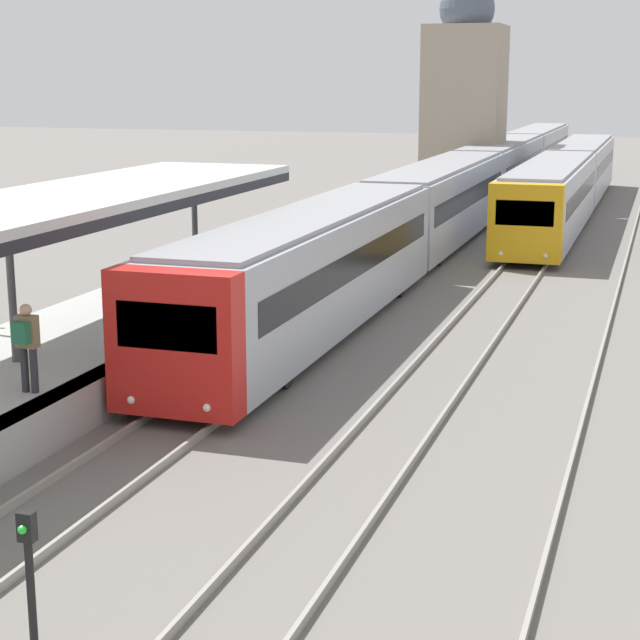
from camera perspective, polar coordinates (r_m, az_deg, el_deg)
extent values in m
cube|color=beige|center=(22.13, -16.38, 5.62)|extent=(4.00, 22.10, 0.20)
cube|color=black|center=(21.12, -11.92, 4.94)|extent=(0.08, 22.10, 0.24)
cylinder|color=#47474C|center=(22.37, -16.12, 1.56)|extent=(0.16, 0.16, 2.99)
cylinder|color=#47474C|center=(29.99, -6.68, 4.74)|extent=(0.16, 0.16, 2.99)
cylinder|color=#2D2D33|center=(20.40, -15.48, -2.55)|extent=(0.14, 0.14, 0.85)
cylinder|color=#2D2D33|center=(20.29, -15.00, -2.61)|extent=(0.14, 0.14, 0.85)
cube|color=olive|center=(20.17, -15.36, -0.59)|extent=(0.40, 0.22, 0.60)
sphere|color=tan|center=(20.08, -15.43, 0.53)|extent=(0.22, 0.22, 0.22)
cube|color=#236B47|center=(20.00, -15.68, -0.66)|extent=(0.30, 0.18, 0.40)
cube|color=red|center=(20.43, -7.75, -1.23)|extent=(2.63, 0.70, 2.80)
cube|color=black|center=(20.05, -8.19, -0.36)|extent=(2.05, 0.04, 0.90)
sphere|color=#EFEACC|center=(20.78, -10.03, -4.22)|extent=(0.16, 0.16, 0.16)
sphere|color=#EFEACC|center=(20.11, -6.05, -4.67)|extent=(0.16, 0.16, 0.16)
cube|color=#A8ADB7|center=(27.99, -0.37, 2.71)|extent=(2.63, 15.95, 2.80)
cube|color=gray|center=(27.77, -0.38, 5.68)|extent=(2.31, 15.63, 0.12)
cube|color=black|center=(27.94, -0.37, 3.33)|extent=(2.65, 14.68, 0.73)
cylinder|color=black|center=(23.97, -6.82, -2.35)|extent=(0.12, 0.70, 0.70)
cylinder|color=black|center=(23.15, -1.79, -2.82)|extent=(0.12, 0.70, 0.70)
cylinder|color=black|center=(33.42, 0.62, 2.07)|extent=(0.12, 0.70, 0.70)
cylinder|color=black|center=(32.83, 4.34, 1.84)|extent=(0.12, 0.70, 0.70)
cube|color=#A8ADB7|center=(43.61, 6.43, 6.28)|extent=(2.63, 15.95, 2.80)
cube|color=gray|center=(43.47, 6.48, 8.19)|extent=(2.31, 15.63, 0.12)
cube|color=black|center=(43.57, 6.44, 6.68)|extent=(2.65, 14.68, 0.73)
cylinder|color=black|center=(39.04, 3.23, 3.62)|extent=(0.12, 0.70, 0.70)
cylinder|color=black|center=(38.54, 6.44, 3.44)|extent=(0.12, 0.70, 0.70)
cylinder|color=black|center=(49.03, 6.35, 5.45)|extent=(0.12, 0.70, 0.70)
cylinder|color=black|center=(48.63, 8.93, 5.31)|extent=(0.12, 0.70, 0.70)
cube|color=#A8ADB7|center=(59.59, 9.65, 7.93)|extent=(2.63, 15.95, 2.80)
cube|color=gray|center=(59.49, 9.70, 9.33)|extent=(2.31, 15.63, 0.12)
cube|color=black|center=(59.57, 9.66, 8.22)|extent=(2.65, 14.68, 0.73)
cylinder|color=black|center=(54.81, 7.62, 6.19)|extent=(0.12, 0.70, 0.70)
cylinder|color=black|center=(54.46, 9.95, 6.07)|extent=(0.12, 0.70, 0.70)
cylinder|color=black|center=(64.98, 9.31, 7.17)|extent=(0.12, 0.70, 0.70)
cylinder|color=black|center=(64.68, 11.28, 7.06)|extent=(0.12, 0.70, 0.70)
cube|color=#A8ADB7|center=(75.72, 11.51, 8.86)|extent=(2.63, 15.95, 2.80)
cube|color=gray|center=(75.63, 11.56, 9.97)|extent=(2.31, 15.63, 0.12)
cube|color=black|center=(75.70, 11.52, 9.10)|extent=(2.65, 14.68, 0.73)
cylinder|color=black|center=(70.83, 10.06, 7.59)|extent=(0.12, 0.70, 0.70)
cylinder|color=black|center=(70.56, 11.87, 7.50)|extent=(0.12, 0.70, 0.70)
cylinder|color=black|center=(81.08, 11.12, 8.19)|extent=(0.12, 0.70, 0.70)
cylinder|color=black|center=(80.84, 12.70, 8.11)|extent=(0.12, 0.70, 0.70)
cube|color=gold|center=(37.94, 10.90, 5.10)|extent=(2.57, 0.70, 2.73)
cube|color=black|center=(37.57, 10.86, 5.62)|extent=(2.00, 0.04, 0.87)
sphere|color=#EFEACC|center=(37.86, 9.61, 3.51)|extent=(0.16, 0.16, 0.16)
sphere|color=#EFEACC|center=(37.68, 11.93, 3.36)|extent=(0.16, 0.16, 0.16)
cube|color=#A8ADB7|center=(45.92, 12.20, 6.36)|extent=(2.57, 15.46, 2.73)
cube|color=gray|center=(45.78, 12.29, 8.13)|extent=(2.26, 15.15, 0.12)
cube|color=black|center=(45.89, 12.22, 6.73)|extent=(2.59, 14.23, 0.71)
cylinder|color=black|center=(41.27, 9.87, 3.95)|extent=(0.12, 0.70, 0.70)
cylinder|color=black|center=(41.02, 12.89, 3.76)|extent=(0.12, 0.70, 0.70)
cylinder|color=black|center=(51.14, 11.51, 5.58)|extent=(0.12, 0.70, 0.70)
cylinder|color=black|center=(50.95, 13.96, 5.43)|extent=(0.12, 0.70, 0.70)
cube|color=#A8ADB7|center=(61.60, 13.78, 7.86)|extent=(2.57, 15.46, 2.73)
cube|color=gray|center=(61.50, 13.85, 9.18)|extent=(2.26, 15.15, 0.12)
cube|color=black|center=(61.58, 13.79, 8.14)|extent=(2.59, 14.23, 0.71)
cylinder|color=black|center=(56.84, 12.20, 6.25)|extent=(0.12, 0.70, 0.70)
cylinder|color=black|center=(56.66, 14.41, 6.12)|extent=(0.12, 0.70, 0.70)
cylinder|color=black|center=(66.79, 13.12, 7.15)|extent=(0.12, 0.70, 0.70)
cylinder|color=black|center=(66.64, 15.00, 7.04)|extent=(0.12, 0.70, 0.70)
cylinder|color=black|center=(13.37, -15.15, -13.94)|extent=(0.10, 0.10, 1.35)
cube|color=black|center=(13.01, -15.37, -10.58)|extent=(0.20, 0.14, 0.36)
sphere|color=green|center=(12.95, -15.59, -10.72)|extent=(0.11, 0.11, 0.11)
cube|color=gray|center=(58.40, 7.69, 10.80)|extent=(4.00, 4.00, 9.24)
sphere|color=#4C5666|center=(58.47, 7.85, 16.11)|extent=(2.89, 2.89, 2.89)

